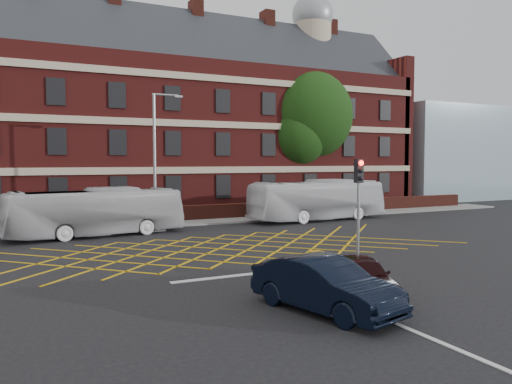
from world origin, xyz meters
name	(u,v)px	position (x,y,z in m)	size (l,w,h in m)	color
ground	(236,256)	(0.00, 0.00, 0.00)	(120.00, 120.00, 0.00)	black
victorian_building	(131,117)	(0.25, 22.00, 7.84)	(51.00, 12.17, 20.40)	maroon
boundary_wall	(158,215)	(0.00, 13.00, 0.55)	(56.00, 0.50, 1.10)	#521E15
far_pavement	(162,224)	(0.00, 12.00, 0.06)	(60.00, 3.00, 0.12)	slate
glass_block	(438,154)	(34.00, 21.00, 5.00)	(14.00, 10.00, 10.00)	#99B2BF
box_junction_hatching	(219,249)	(0.00, 2.00, 0.01)	(11.50, 0.12, 0.02)	#CC990C
stop_line	(273,272)	(0.00, -3.50, 0.01)	(8.00, 0.30, 0.02)	silver
centre_line	(389,321)	(0.00, -10.00, 0.01)	(0.15, 14.00, 0.02)	silver
bus_left	(96,212)	(-4.63, 8.76, 1.35)	(2.27, 9.72, 2.71)	silver
bus_right	(318,200)	(10.54, 9.49, 1.44)	(2.42, 10.34, 2.88)	silver
car_navy	(325,285)	(-1.07, -8.56, 0.76)	(1.60, 4.58, 1.51)	black
car_maroon	(361,276)	(0.89, -7.68, 0.63)	(1.50, 3.73, 1.27)	black
deciduous_tree	(306,122)	(14.75, 17.85, 7.61)	(8.22, 8.14, 12.26)	black
traffic_light_near	(358,222)	(3.66, -3.93, 1.76)	(0.70, 0.70, 4.27)	slate
street_lamp	(156,185)	(-1.03, 9.44, 2.77)	(2.25, 1.00, 8.21)	slate
utility_cabinet	(316,264)	(1.04, -4.91, 0.47)	(0.46, 0.40, 0.93)	#CC8C0C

